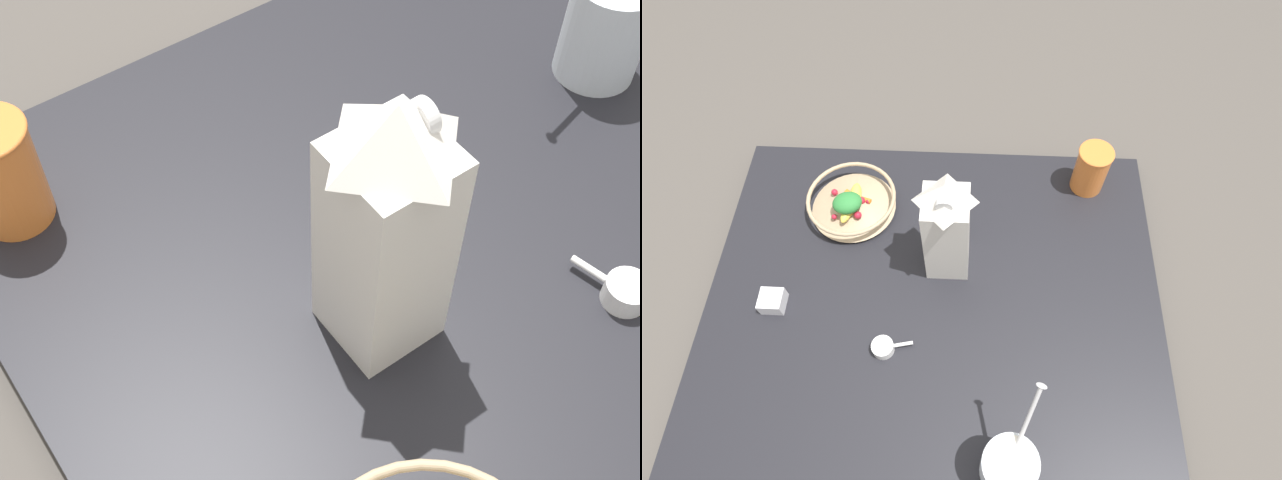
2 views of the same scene
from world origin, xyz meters
The scene contains 8 objects.
ground_plane centered at (0.00, 0.00, 0.00)m, with size 6.00×6.00×0.00m, color #4C4742.
countertop centered at (0.00, 0.00, 0.02)m, with size 1.04×1.04×0.03m.
fruit_bowl centered at (-0.22, 0.32, 0.07)m, with size 0.22×0.22×0.08m.
milk_carton centered at (0.03, 0.19, 0.19)m, with size 0.10×0.10×0.31m.
yogurt_tub centered at (0.17, -0.26, 0.11)m, with size 0.10×0.16×0.26m.
drinking_cup centered at (0.37, 0.43, 0.10)m, with size 0.09×0.09×0.13m.
spice_jar centered at (-0.36, 0.06, 0.05)m, with size 0.05×0.05×0.04m.
measuring_scoop centered at (-0.10, -0.04, 0.05)m, with size 0.09×0.05×0.03m.
Camera 2 is at (0.09, -0.36, 1.09)m, focal length 28.00 mm.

